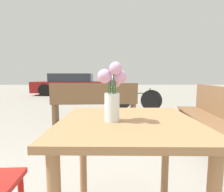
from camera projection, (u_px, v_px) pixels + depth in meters
The scene contains 6 objects.
table_front at pixel (128, 145), 0.93m from camera, with size 0.72×0.73×0.75m.
flower_vase at pixel (112, 92), 0.87m from camera, with size 0.14×0.14×0.29m.
bench_near at pixel (220, 118), 2.11m from camera, with size 0.61×2.02×0.85m.
bench_middle at pixel (95, 102), 3.54m from camera, with size 1.75×0.45×0.85m.
bicycle at pixel (136, 99), 5.08m from camera, with size 1.44×0.52×0.70m.
parked_car at pixel (72, 84), 9.56m from camera, with size 3.98×1.80×1.13m.
Camera 1 is at (-0.09, -0.89, 0.98)m, focal length 28.00 mm.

